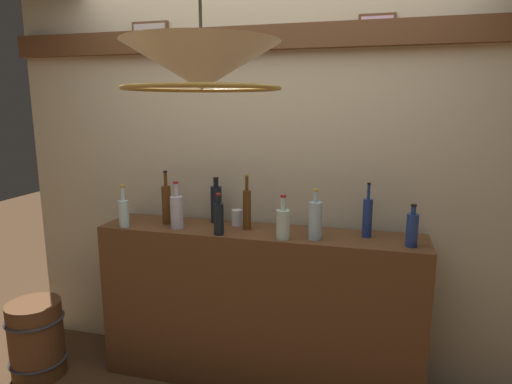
# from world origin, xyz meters

# --- Properties ---
(panelled_rear_partition) EXTENTS (3.54, 0.15, 2.51)m
(panelled_rear_partition) POSITION_xyz_m (-0.00, 1.10, 1.32)
(panelled_rear_partition) COLOR beige
(panelled_rear_partition) RESTS_ON ground
(bar_shelf_unit) EXTENTS (1.99, 0.38, 1.01)m
(bar_shelf_unit) POSITION_xyz_m (0.00, 0.83, 0.50)
(bar_shelf_unit) COLOR brown
(bar_shelf_unit) RESTS_ON ground
(liquor_bottle_vodka) EXTENTS (0.05, 0.05, 0.34)m
(liquor_bottle_vodka) POSITION_xyz_m (-0.07, 0.85, 1.14)
(liquor_bottle_vodka) COLOR #5A3416
(liquor_bottle_vodka) RESTS_ON bar_shelf_unit
(liquor_bottle_rye) EXTENTS (0.07, 0.07, 0.30)m
(liquor_bottle_rye) POSITION_xyz_m (-0.31, 0.95, 1.14)
(liquor_bottle_rye) COLOR black
(liquor_bottle_rye) RESTS_ON bar_shelf_unit
(liquor_bottle_tequila) EXTENTS (0.06, 0.06, 0.25)m
(liquor_bottle_tequila) POSITION_xyz_m (-0.20, 0.70, 1.11)
(liquor_bottle_tequila) COLOR black
(liquor_bottle_tequila) RESTS_ON bar_shelf_unit
(liquor_bottle_mezcal) EXTENTS (0.06, 0.06, 0.23)m
(liquor_bottle_mezcal) POSITION_xyz_m (0.88, 0.75, 1.11)
(liquor_bottle_mezcal) COLOR navy
(liquor_bottle_mezcal) RESTS_ON bar_shelf_unit
(liquor_bottle_scotch) EXTENTS (0.06, 0.06, 0.34)m
(liquor_bottle_scotch) POSITION_xyz_m (-0.61, 0.84, 1.14)
(liquor_bottle_scotch) COLOR #5B3414
(liquor_bottle_scotch) RESTS_ON bar_shelf_unit
(liquor_bottle_port) EXTENTS (0.06, 0.06, 0.27)m
(liquor_bottle_port) POSITION_xyz_m (-0.83, 0.70, 1.10)
(liquor_bottle_port) COLOR silver
(liquor_bottle_port) RESTS_ON bar_shelf_unit
(liquor_bottle_whiskey) EXTENTS (0.05, 0.05, 0.32)m
(liquor_bottle_whiskey) POSITION_xyz_m (0.64, 0.87, 1.13)
(liquor_bottle_whiskey) COLOR navy
(liquor_bottle_whiskey) RESTS_ON bar_shelf_unit
(liquor_bottle_vermouth) EXTENTS (0.08, 0.08, 0.26)m
(liquor_bottle_vermouth) POSITION_xyz_m (0.18, 0.71, 1.10)
(liquor_bottle_vermouth) COLOR silver
(liquor_bottle_vermouth) RESTS_ON bar_shelf_unit
(liquor_bottle_sherry) EXTENTS (0.08, 0.08, 0.29)m
(liquor_bottle_sherry) POSITION_xyz_m (0.36, 0.76, 1.12)
(liquor_bottle_sherry) COLOR #A8C6D2
(liquor_bottle_sherry) RESTS_ON bar_shelf_unit
(liquor_bottle_bourbon) EXTENTS (0.08, 0.08, 0.29)m
(liquor_bottle_bourbon) POSITION_xyz_m (-0.50, 0.77, 1.12)
(liquor_bottle_bourbon) COLOR silver
(liquor_bottle_bourbon) RESTS_ON bar_shelf_unit
(glass_tumbler_rocks) EXTENTS (0.07, 0.07, 0.10)m
(glass_tumbler_rocks) POSITION_xyz_m (-0.16, 0.92, 1.06)
(glass_tumbler_rocks) COLOR silver
(glass_tumbler_rocks) RESTS_ON bar_shelf_unit
(pendant_lamp) EXTENTS (0.59, 0.59, 0.43)m
(pendant_lamp) POSITION_xyz_m (0.03, -0.09, 1.90)
(pendant_lamp) COLOR #EFE5C6
(wooden_barrel) EXTENTS (0.36, 0.36, 0.51)m
(wooden_barrel) POSITION_xyz_m (-1.42, 0.51, 0.25)
(wooden_barrel) COLOR brown
(wooden_barrel) RESTS_ON ground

